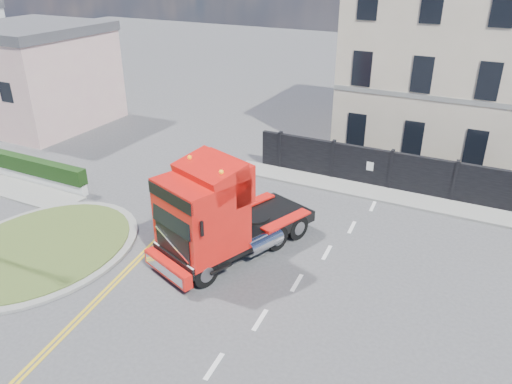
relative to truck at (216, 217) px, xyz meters
The scene contains 9 objects.
ground 1.88m from the truck, 31.62° to the left, with size 120.00×120.00×0.00m, color #424244.
traffic_island 7.29m from the truck, 157.44° to the right, with size 6.80×6.80×0.17m.
hedge_wall 12.71m from the truck, behind, with size 8.00×0.55×1.35m.
pavement_side 12.68m from the truck, behind, with size 8.50×1.80×0.10m, color gray.
seaside_bldg_pink 21.67m from the truck, 154.60° to the left, with size 8.00×8.00×6.00m, color beige.
hoarding_fence 11.66m from the truck, 52.95° to the left, with size 18.80×0.25×2.00m.
georgian_building 18.41m from the truck, 68.96° to the left, with size 12.30×10.30×12.80m.
pavement_far 10.72m from the truck, 52.39° to the left, with size 20.00×1.60×0.12m, color gray.
truck is the anchor object (origin of this frame).
Camera 1 is at (8.31, -14.24, 10.77)m, focal length 35.00 mm.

